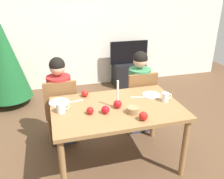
% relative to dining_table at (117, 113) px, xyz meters
% --- Properties ---
extents(ground_plane, '(7.68, 7.68, 0.00)m').
position_rel_dining_table_xyz_m(ground_plane, '(0.00, 0.00, -0.67)').
color(ground_plane, brown).
extents(back_wall, '(6.40, 0.10, 2.60)m').
position_rel_dining_table_xyz_m(back_wall, '(0.00, 2.60, 0.63)').
color(back_wall, silver).
rests_on(back_wall, ground).
extents(dining_table, '(1.40, 0.90, 0.75)m').
position_rel_dining_table_xyz_m(dining_table, '(0.00, 0.00, 0.00)').
color(dining_table, olive).
rests_on(dining_table, ground).
extents(chair_left, '(0.40, 0.40, 0.90)m').
position_rel_dining_table_xyz_m(chair_left, '(-0.57, 0.61, -0.15)').
color(chair_left, brown).
rests_on(chair_left, ground).
extents(chair_right, '(0.40, 0.40, 0.90)m').
position_rel_dining_table_xyz_m(chair_right, '(0.51, 0.61, -0.15)').
color(chair_right, brown).
rests_on(chair_right, ground).
extents(person_left_child, '(0.30, 0.30, 1.17)m').
position_rel_dining_table_xyz_m(person_left_child, '(-0.57, 0.64, -0.10)').
color(person_left_child, '#33384C').
rests_on(person_left_child, ground).
extents(person_right_child, '(0.30, 0.30, 1.17)m').
position_rel_dining_table_xyz_m(person_right_child, '(0.51, 0.64, -0.10)').
color(person_right_child, '#33384C').
rests_on(person_right_child, ground).
extents(tv_stand, '(0.64, 0.40, 0.48)m').
position_rel_dining_table_xyz_m(tv_stand, '(0.94, 2.30, -0.43)').
color(tv_stand, black).
rests_on(tv_stand, ground).
extents(tv, '(0.79, 0.05, 0.46)m').
position_rel_dining_table_xyz_m(tv, '(0.94, 2.30, 0.04)').
color(tv, black).
rests_on(tv, tv_stand).
extents(christmas_tree, '(0.77, 0.77, 1.65)m').
position_rel_dining_table_xyz_m(christmas_tree, '(-1.38, 1.99, 0.19)').
color(christmas_tree, brown).
rests_on(christmas_tree, ground).
extents(candle_centerpiece, '(0.09, 0.09, 0.31)m').
position_rel_dining_table_xyz_m(candle_centerpiece, '(0.00, -0.02, 0.15)').
color(candle_centerpiece, red).
rests_on(candle_centerpiece, dining_table).
extents(plate_left, '(0.23, 0.23, 0.01)m').
position_rel_dining_table_xyz_m(plate_left, '(-0.60, 0.27, 0.09)').
color(plate_left, silver).
rests_on(plate_left, dining_table).
extents(plate_right, '(0.21, 0.21, 0.01)m').
position_rel_dining_table_xyz_m(plate_right, '(0.48, 0.17, 0.09)').
color(plate_right, white).
rests_on(plate_right, dining_table).
extents(mug_left, '(0.14, 0.09, 0.10)m').
position_rel_dining_table_xyz_m(mug_left, '(-0.59, 0.03, 0.14)').
color(mug_left, silver).
rests_on(mug_left, dining_table).
extents(mug_right, '(0.13, 0.08, 0.10)m').
position_rel_dining_table_xyz_m(mug_right, '(0.57, -0.01, 0.13)').
color(mug_right, silver).
rests_on(mug_right, dining_table).
extents(fork_left, '(0.18, 0.03, 0.01)m').
position_rel_dining_table_xyz_m(fork_left, '(-0.42, 0.25, 0.09)').
color(fork_left, silver).
rests_on(fork_left, dining_table).
extents(fork_right, '(0.18, 0.06, 0.01)m').
position_rel_dining_table_xyz_m(fork_right, '(0.30, 0.16, 0.09)').
color(fork_right, silver).
rests_on(fork_right, dining_table).
extents(bowl_walnuts, '(0.12, 0.12, 0.07)m').
position_rel_dining_table_xyz_m(bowl_walnuts, '(0.12, -0.18, 0.12)').
color(bowl_walnuts, '#99754C').
rests_on(bowl_walnuts, dining_table).
extents(apple_near_candle, '(0.08, 0.08, 0.08)m').
position_rel_dining_table_xyz_m(apple_near_candle, '(-0.15, -0.11, 0.13)').
color(apple_near_candle, red).
rests_on(apple_near_candle, dining_table).
extents(apple_by_left_plate, '(0.09, 0.09, 0.09)m').
position_rel_dining_table_xyz_m(apple_by_left_plate, '(0.17, -0.34, 0.13)').
color(apple_by_left_plate, '#AD1A16').
rests_on(apple_by_left_plate, dining_table).
extents(apple_by_right_mug, '(0.08, 0.08, 0.08)m').
position_rel_dining_table_xyz_m(apple_by_right_mug, '(-0.31, -0.08, 0.12)').
color(apple_by_right_mug, '#B41414').
rests_on(apple_by_right_mug, dining_table).
extents(apple_far_edge, '(0.08, 0.08, 0.08)m').
position_rel_dining_table_xyz_m(apple_far_edge, '(-0.29, 0.35, 0.13)').
color(apple_far_edge, red).
rests_on(apple_far_edge, dining_table).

